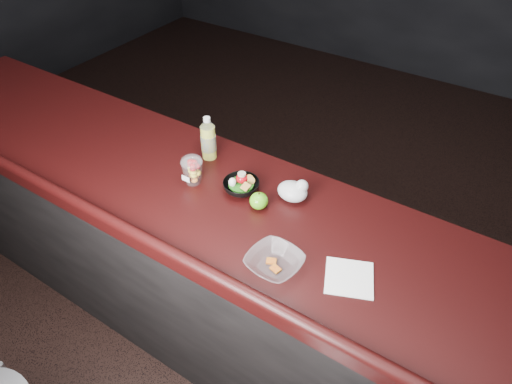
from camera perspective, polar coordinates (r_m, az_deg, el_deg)
room_shell at (r=1.21m, az=-12.77°, el=19.88°), size 8.00×8.00×8.00m
counter at (r=2.20m, az=-2.35°, el=-11.24°), size 4.06×0.71×1.02m
lemonade_bottle at (r=2.03m, az=-5.96°, el=6.36°), size 0.07×0.07×0.21m
fruit_cup at (r=1.91m, az=-7.97°, el=2.84°), size 0.09×0.09×0.13m
green_apple at (r=1.79m, az=0.36°, el=-1.11°), size 0.07×0.07×0.08m
plastic_bag at (r=1.83m, az=4.73°, el=0.17°), size 0.13×0.10×0.09m
snack_bowl at (r=1.87m, az=-1.89°, el=0.84°), size 0.17×0.17×0.08m
takeout_bowl at (r=1.58m, az=2.31°, el=-8.78°), size 0.21×0.21×0.05m
paper_napkin at (r=1.59m, az=11.57°, el=-10.45°), size 0.21×0.21×0.00m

